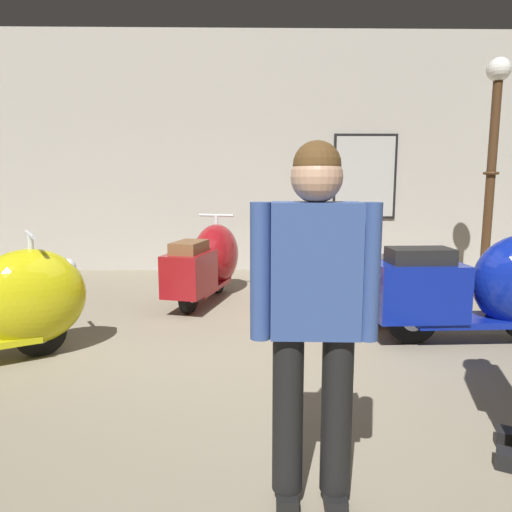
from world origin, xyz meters
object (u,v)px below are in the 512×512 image
object	(u,v)px
scooter_3	(493,286)
lamppost	(491,167)
scooter_1	(209,261)
visitor_0	(314,304)
scooter_2	(331,271)

from	to	relation	value
scooter_3	lamppost	bearing A→B (deg)	63.48
scooter_1	visitor_0	world-z (taller)	visitor_0
scooter_2	scooter_3	world-z (taller)	scooter_3
lamppost	scooter_3	bearing A→B (deg)	-114.73
scooter_2	scooter_1	bearing A→B (deg)	34.93
scooter_3	visitor_0	world-z (taller)	visitor_0
visitor_0	lamppost	bearing A→B (deg)	-31.66
lamppost	visitor_0	distance (m)	4.91
scooter_1	scooter_3	distance (m)	3.11
scooter_2	visitor_0	size ratio (longest dim) A/B	1.02
scooter_1	scooter_2	xyz separation A→B (m)	(1.39, -0.58, -0.01)
scooter_1	lamppost	bearing A→B (deg)	-71.24
scooter_1	scooter_2	bearing A→B (deg)	-97.45
scooter_2	lamppost	bearing A→B (deg)	-101.68
scooter_1	scooter_2	world-z (taller)	scooter_1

